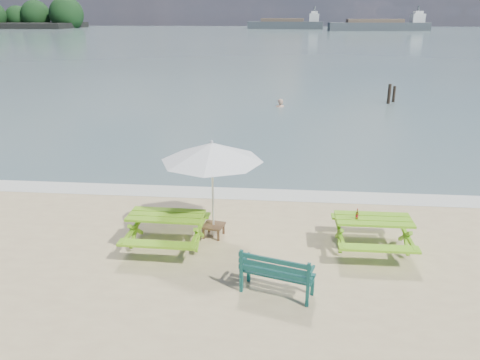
# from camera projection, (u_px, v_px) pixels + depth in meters

# --- Properties ---
(sea) EXTENTS (300.00, 300.00, 0.00)m
(sea) POSITION_uv_depth(u_px,v_px,m) (283.00, 39.00, 88.49)
(sea) COLOR slate
(sea) RESTS_ON ground
(foam_strip) EXTENTS (22.00, 0.90, 0.01)m
(foam_strip) POSITION_uv_depth(u_px,v_px,m) (263.00, 194.00, 13.19)
(foam_strip) COLOR silver
(foam_strip) RESTS_ON ground
(picnic_table_left) EXTENTS (1.65, 1.83, 0.77)m
(picnic_table_left) POSITION_uv_depth(u_px,v_px,m) (167.00, 231.00, 10.17)
(picnic_table_left) COLOR #6CA819
(picnic_table_left) RESTS_ON ground
(picnic_table_right) EXTENTS (1.60, 1.78, 0.76)m
(picnic_table_right) POSITION_uv_depth(u_px,v_px,m) (372.00, 235.00, 10.01)
(picnic_table_right) COLOR #71B51B
(picnic_table_right) RESTS_ON ground
(park_bench) EXTENTS (1.40, 0.80, 0.82)m
(park_bench) POSITION_uv_depth(u_px,v_px,m) (277.00, 281.00, 8.51)
(park_bench) COLOR #10423D
(park_bench) RESTS_ON ground
(side_table) EXTENTS (0.53, 0.53, 0.29)m
(side_table) POSITION_uv_depth(u_px,v_px,m) (214.00, 230.00, 10.71)
(side_table) COLOR brown
(side_table) RESTS_ON ground
(patio_umbrella) EXTENTS (2.65, 2.65, 2.23)m
(patio_umbrella) POSITION_uv_depth(u_px,v_px,m) (212.00, 152.00, 10.08)
(patio_umbrella) COLOR silver
(patio_umbrella) RESTS_ON ground
(beer_bottle) EXTENTS (0.06, 0.06, 0.23)m
(beer_bottle) POSITION_uv_depth(u_px,v_px,m) (357.00, 215.00, 9.82)
(beer_bottle) COLOR #985916
(beer_bottle) RESTS_ON picnic_table_right
(swimmer) EXTENTS (0.72, 0.57, 1.71)m
(swimmer) POSITION_uv_depth(u_px,v_px,m) (280.00, 114.00, 25.50)
(swimmer) COLOR tan
(swimmer) RESTS_ON ground
(mooring_pilings) EXTENTS (0.57, 0.77, 1.30)m
(mooring_pilings) POSITION_uv_depth(u_px,v_px,m) (391.00, 96.00, 26.29)
(mooring_pilings) COLOR black
(mooring_pilings) RESTS_ON ground
(cargo_ships) EXTENTS (116.89, 40.42, 4.40)m
(cargo_ships) POSITION_uv_depth(u_px,v_px,m) (466.00, 26.00, 122.71)
(cargo_ships) COLOR #394044
(cargo_ships) RESTS_ON ground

